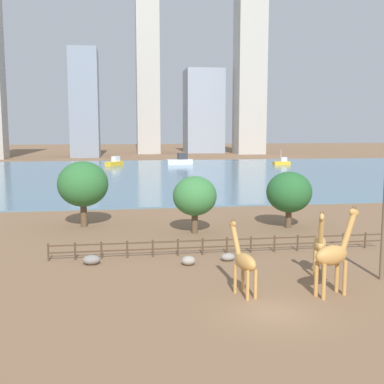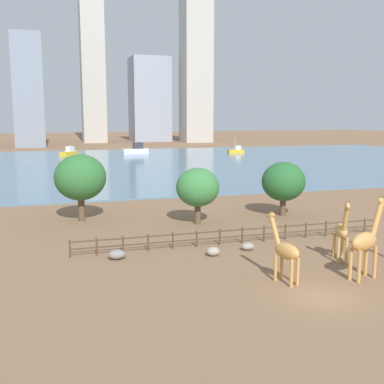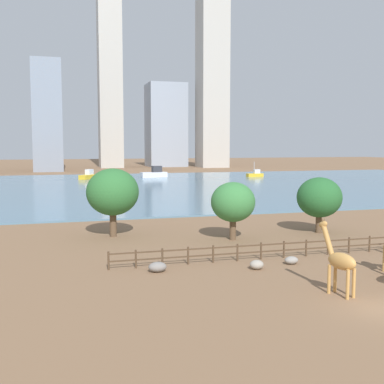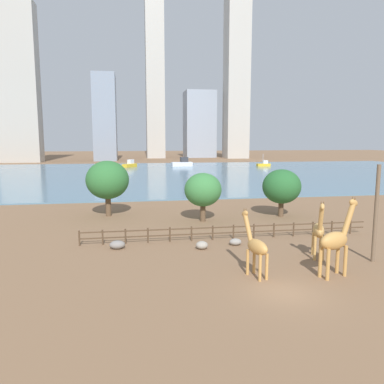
% 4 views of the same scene
% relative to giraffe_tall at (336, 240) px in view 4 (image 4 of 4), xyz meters
% --- Properties ---
extents(ground_plane, '(400.00, 400.00, 0.00)m').
position_rel_giraffe_tall_xyz_m(ground_plane, '(-4.29, 77.99, -2.41)').
color(ground_plane, brown).
extents(harbor_water, '(180.00, 86.00, 0.20)m').
position_rel_giraffe_tall_xyz_m(harbor_water, '(-4.29, 74.99, -2.31)').
color(harbor_water, slate).
rests_on(harbor_water, ground).
extents(giraffe_tall, '(3.21, 1.60, 5.18)m').
position_rel_giraffe_tall_xyz_m(giraffe_tall, '(0.00, 0.00, 0.00)').
color(giraffe_tall, '#C18C47').
rests_on(giraffe_tall, ground).
extents(giraffe_companion, '(1.58, 2.84, 4.57)m').
position_rel_giraffe_tall_xyz_m(giraffe_companion, '(0.75, 3.62, -0.28)').
color(giraffe_companion, tan).
rests_on(giraffe_companion, ground).
extents(giraffe_young, '(1.34, 2.76, 4.32)m').
position_rel_giraffe_tall_xyz_m(giraffe_young, '(-5.09, 0.80, -0.39)').
color(giraffe_young, '#C18C47').
rests_on(giraffe_young, ground).
extents(utility_pole, '(0.28, 0.28, 7.09)m').
position_rel_giraffe_tall_xyz_m(utility_pole, '(4.36, 2.25, 1.14)').
color(utility_pole, brown).
rests_on(utility_pole, ground).
extents(boulder_near_fence, '(1.02, 0.76, 0.57)m').
position_rel_giraffe_tall_xyz_m(boulder_near_fence, '(-4.35, 8.04, -2.13)').
color(boulder_near_fence, gray).
rests_on(boulder_near_fence, ground).
extents(boulder_by_pole, '(0.98, 0.87, 0.65)m').
position_rel_giraffe_tall_xyz_m(boulder_by_pole, '(-7.35, 7.38, -2.08)').
color(boulder_by_pole, gray).
rests_on(boulder_by_pole, ground).
extents(boulder_small, '(1.25, 0.92, 0.69)m').
position_rel_giraffe_tall_xyz_m(boulder_small, '(-14.14, 8.57, -2.06)').
color(boulder_small, gray).
rests_on(boulder_small, ground).
extents(enclosure_fence, '(26.12, 0.14, 1.30)m').
position_rel_giraffe_tall_xyz_m(enclosure_fence, '(-4.58, 9.99, -1.66)').
color(enclosure_fence, '#4C3826').
rests_on(enclosure_fence, ground).
extents(tree_left_large, '(4.38, 4.38, 5.47)m').
position_rel_giraffe_tall_xyz_m(tree_left_large, '(4.15, 18.69, 1.07)').
color(tree_left_large, brown).
rests_on(tree_left_large, ground).
extents(tree_center_broad, '(4.02, 4.02, 5.28)m').
position_rel_giraffe_tall_xyz_m(tree_center_broad, '(-5.25, 17.67, 1.03)').
color(tree_center_broad, brown).
rests_on(tree_center_broad, ground).
extents(tree_right_tall, '(4.91, 4.91, 6.44)m').
position_rel_giraffe_tall_xyz_m(tree_right_tall, '(-15.56, 22.26, 1.79)').
color(tree_right_tall, brown).
rests_on(tree_right_tall, ground).
extents(boat_ferry, '(4.50, 1.89, 3.96)m').
position_rel_giraffe_tall_xyz_m(boat_ferry, '(30.26, 94.98, -1.54)').
color(boat_ferry, gold).
rests_on(boat_ferry, harbor_water).
extents(boat_sailboat, '(7.01, 3.28, 2.97)m').
position_rel_giraffe_tall_xyz_m(boat_sailboat, '(4.06, 100.00, -1.20)').
color(boat_sailboat, silver).
rests_on(boat_sailboat, harbor_water).
extents(boat_tug, '(4.77, 5.52, 2.38)m').
position_rel_giraffe_tall_xyz_m(boat_tug, '(-12.94, 98.39, -1.40)').
color(boat_tug, gold).
rests_on(boat_tug, harbor_water).
extents(skyline_tower_needle, '(9.32, 15.60, 35.91)m').
position_rel_giraffe_tall_xyz_m(skyline_tower_needle, '(-22.83, 143.76, 15.54)').
color(skyline_tower_needle, gray).
rests_on(skyline_tower_needle, ground).
extents(skyline_block_central, '(8.56, 9.13, 107.43)m').
position_rel_giraffe_tall_xyz_m(skyline_block_central, '(-0.25, 161.68, 51.30)').
color(skyline_block_central, '#B7B2A8').
rests_on(skyline_block_central, ground).
extents(skyline_tower_glass, '(14.74, 14.41, 32.71)m').
position_rel_giraffe_tall_xyz_m(skyline_tower_glass, '(22.14, 166.24, 13.94)').
color(skyline_tower_glass, '#939EAD').
rests_on(skyline_tower_glass, ground).
extents(skyline_block_left, '(14.93, 8.58, 60.54)m').
position_rel_giraffe_tall_xyz_m(skyline_block_left, '(-54.65, 135.65, 27.86)').
color(skyline_block_left, '#ADA89E').
rests_on(skyline_block_left, ground).
extents(skyline_block_right, '(10.51, 10.77, 74.45)m').
position_rel_giraffe_tall_xyz_m(skyline_block_right, '(37.61, 154.02, 34.82)').
color(skyline_block_right, '#B7B2A8').
rests_on(skyline_block_right, ground).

